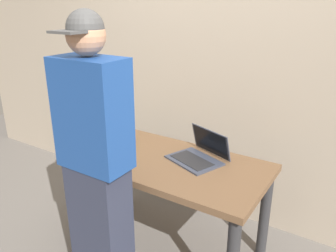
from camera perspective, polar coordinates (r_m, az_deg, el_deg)
ground_plane at (r=2.67m, az=-0.04°, el=-19.60°), size 8.00×8.00×0.00m
desk at (r=2.34m, az=-0.05°, el=-8.27°), size 1.35×0.71×0.71m
laptop at (r=2.30m, az=5.41°, el=-4.76°), size 0.43×0.40×0.20m
beer_bottle_dark at (r=2.55m, az=-6.76°, el=-0.24°), size 0.07×0.07×0.32m
beer_bottle_green at (r=2.53m, az=-9.36°, el=-0.40°), size 0.07×0.07×0.32m
person_figure at (r=1.88m, az=-12.05°, el=-7.18°), size 0.38×0.27×1.69m
back_wall at (r=2.70m, az=8.07°, el=11.20°), size 6.00×0.10×2.60m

